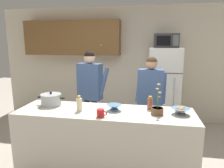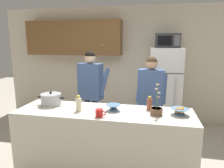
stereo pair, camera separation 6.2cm
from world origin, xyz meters
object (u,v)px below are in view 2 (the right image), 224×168
object	(u,v)px
bread_bowl	(180,111)
potted_orchid	(156,110)
microwave	(167,41)
person_near_pot	(91,86)
empty_bowl	(113,107)
bottle_near_edge	(150,103)
cooking_pot	(51,99)
person_by_sink	(151,94)
bottle_mid_counter	(79,103)
refrigerator	(165,89)
coffee_mug	(99,113)

from	to	relation	value
bread_bowl	potted_orchid	world-z (taller)	potted_orchid
microwave	bread_bowl	distance (m)	1.99
microwave	person_near_pot	xyz separation A→B (m)	(-1.33, -0.89, -0.80)
person_near_pot	empty_bowl	distance (m)	1.07
bottle_near_edge	cooking_pot	bearing A→B (deg)	-177.66
person_by_sink	empty_bowl	size ratio (longest dim) A/B	8.04
bottle_mid_counter	person_near_pot	bearing A→B (deg)	98.07
microwave	bottle_mid_counter	distance (m)	2.38
cooking_pot	bottle_near_edge	bearing A→B (deg)	2.34
microwave	bottle_mid_counter	xyz separation A→B (m)	(-1.19, -1.89, -0.82)
bread_bowl	potted_orchid	bearing A→B (deg)	-169.28
microwave	bottle_near_edge	xyz separation A→B (m)	(-0.29, -1.65, -0.83)
person_near_pot	microwave	bearing A→B (deg)	33.79
person_near_pot	bottle_mid_counter	distance (m)	1.01
person_near_pot	empty_bowl	size ratio (longest dim) A/B	8.40
refrigerator	person_by_sink	size ratio (longest dim) A/B	1.07
cooking_pot	bottle_near_edge	distance (m)	1.39
person_near_pot	bottle_mid_counter	world-z (taller)	person_near_pot
bottle_mid_counter	potted_orchid	size ratio (longest dim) A/B	0.52
bread_bowl	empty_bowl	distance (m)	0.83
empty_bowl	bottle_near_edge	world-z (taller)	bottle_near_edge
coffee_mug	empty_bowl	world-z (taller)	coffee_mug
person_near_pot	cooking_pot	xyz separation A→B (m)	(-0.34, -0.82, -0.03)
person_by_sink	coffee_mug	world-z (taller)	person_by_sink
refrigerator	person_near_pot	size ratio (longest dim) A/B	1.02
coffee_mug	potted_orchid	size ratio (longest dim) A/B	0.33
refrigerator	bread_bowl	world-z (taller)	refrigerator
microwave	bottle_near_edge	size ratio (longest dim) A/B	2.66
cooking_pot	bottle_mid_counter	size ratio (longest dim) A/B	1.95
refrigerator	bread_bowl	distance (m)	1.82
person_by_sink	coffee_mug	distance (m)	1.19
cooking_pot	bread_bowl	world-z (taller)	cooking_pot
refrigerator	person_near_pot	world-z (taller)	refrigerator
person_near_pot	bread_bowl	xyz separation A→B (m)	(1.42, -0.90, -0.06)
coffee_mug	empty_bowl	size ratio (longest dim) A/B	0.66
cooking_pot	bottle_mid_counter	world-z (taller)	bottle_mid_counter
cooking_pot	bread_bowl	bearing A→B (deg)	-2.66
bottle_mid_counter	potted_orchid	bearing A→B (deg)	2.65
coffee_mug	potted_orchid	bearing A→B (deg)	17.41
person_by_sink	bread_bowl	bearing A→B (deg)	-64.51
potted_orchid	microwave	bearing A→B (deg)	83.87
microwave	empty_bowl	bearing A→B (deg)	-112.72
bread_bowl	empty_bowl	bearing A→B (deg)	179.85
cooking_pot	person_by_sink	bearing A→B (deg)	26.27
bread_bowl	empty_bowl	xyz separation A→B (m)	(-0.83, 0.00, -0.00)
cooking_pot	empty_bowl	world-z (taller)	cooking_pot
bread_bowl	bottle_mid_counter	bearing A→B (deg)	-175.54
person_by_sink	potted_orchid	world-z (taller)	person_by_sink
bottle_near_edge	bottle_mid_counter	xyz separation A→B (m)	(-0.91, -0.24, 0.01)
person_near_pot	cooking_pot	size ratio (longest dim) A/B	4.14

